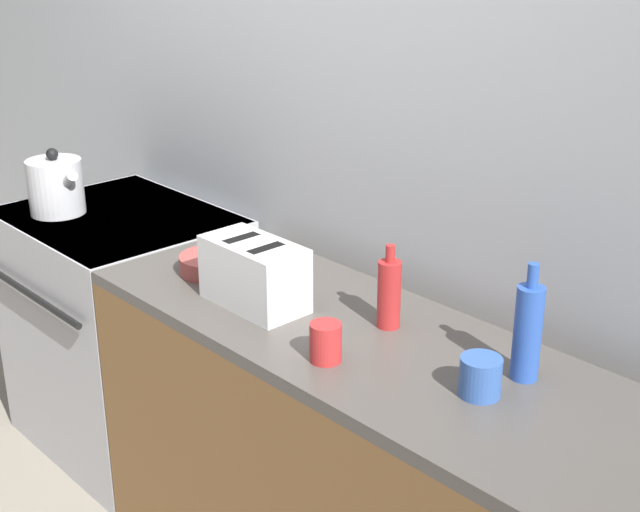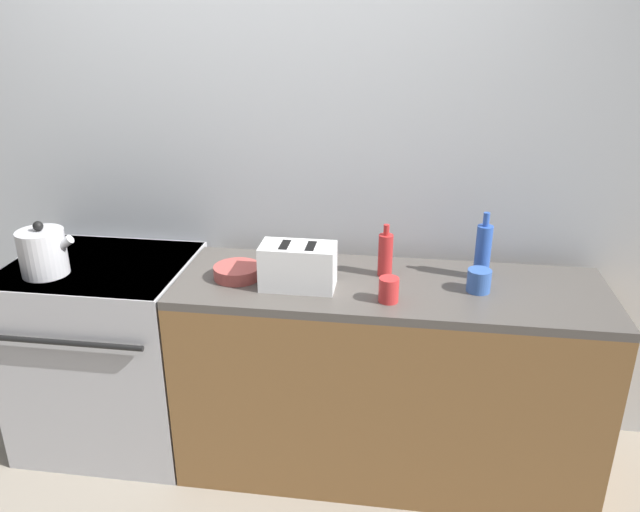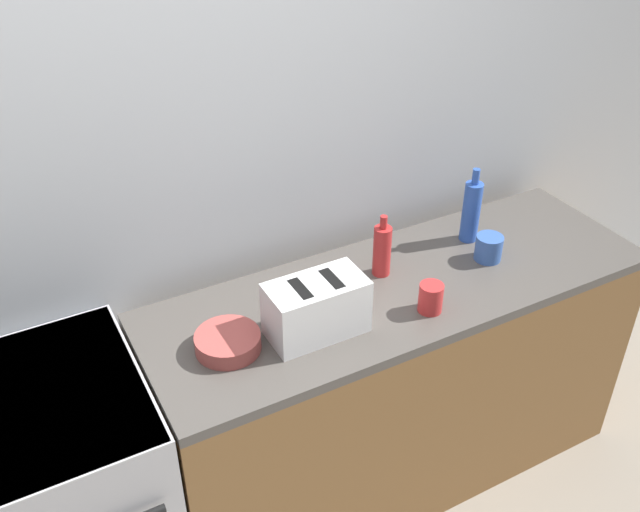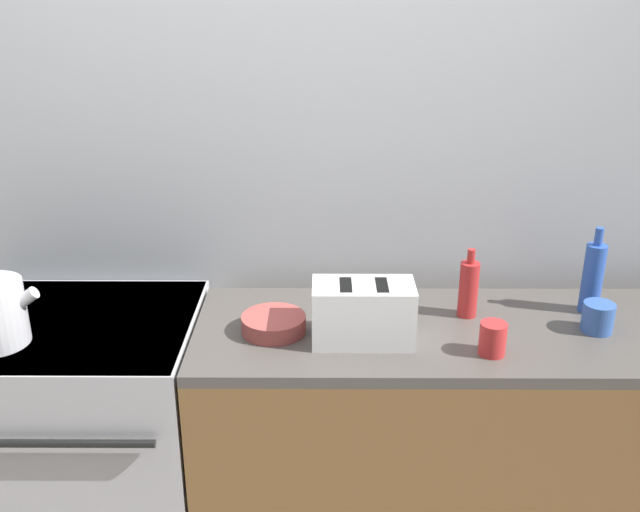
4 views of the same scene
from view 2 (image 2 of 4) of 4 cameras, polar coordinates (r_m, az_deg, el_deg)
The scene contains 11 objects.
ground_plane at distance 2.94m, azimuth -7.89°, elevation -20.58°, with size 12.00×12.00×0.00m, color gray.
wall_back at distance 2.93m, azimuth -5.49°, elevation 8.57°, with size 8.00×0.05×2.60m.
stove at distance 3.13m, azimuth -18.61°, elevation -8.15°, with size 0.79×0.69×0.91m.
counter_block at distance 2.81m, azimuth 6.03°, elevation -11.00°, with size 1.78×0.59×0.91m.
kettle at distance 2.87m, azimuth -23.98°, elevation 0.32°, with size 0.24×0.19×0.24m.
toaster at distance 2.51m, azimuth -2.03°, elevation -0.94°, with size 0.30×0.16×0.18m.
bottle_red at distance 2.63m, azimuth 6.00°, elevation 0.16°, with size 0.06×0.06×0.23m.
bottle_blue at distance 2.67m, azimuth 14.68°, elevation 0.46°, with size 0.07×0.07×0.29m.
cup_blue at distance 2.57m, azimuth 14.33°, elevation -2.19°, with size 0.10×0.10×0.09m.
cup_red at distance 2.42m, azimuth 6.30°, elevation -3.09°, with size 0.08×0.08×0.10m.
bowl at distance 2.64m, azimuth -7.58°, elevation -1.45°, with size 0.20×0.20×0.05m.
Camera 2 is at (0.68, -2.05, 1.99)m, focal length 35.00 mm.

